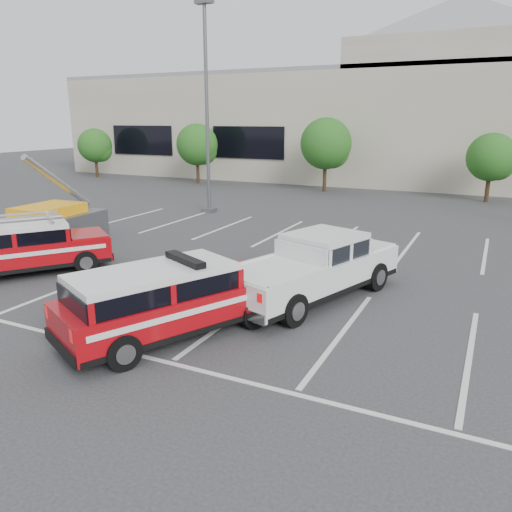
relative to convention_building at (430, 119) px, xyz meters
The scene contains 12 objects.
ground 32.21m from the convention_building, 90.33° to the right, with size 120.00×120.00×0.00m, color #2E2E30.
stall_markings 27.77m from the convention_building, 90.38° to the right, with size 23.00×15.00×0.01m, color silver.
convention_building is the anchor object (origin of this frame).
tree_far_left 27.03m from the convention_building, 158.63° to the right, with size 2.77×2.77×3.99m.
tree_left 18.11m from the convention_building, 146.95° to the right, with size 3.07×3.07×4.42m.
tree_mid_left 11.19m from the convention_building, 117.40° to the right, with size 3.37×3.37×4.85m.
tree_mid_right 11.20m from the convention_building, 63.43° to the right, with size 2.77×2.77×3.99m.
light_pole_left 21.49m from the convention_building, 112.39° to the right, with size 0.90×0.60×10.24m.
fire_chief_suv 33.82m from the convention_building, 91.61° to the right, with size 3.85×5.34×1.78m.
white_pickup 30.13m from the convention_building, 87.87° to the right, with size 3.67×5.97×1.73m.
ladder_suv 32.80m from the convention_building, 103.78° to the right, with size 4.20×4.83×1.83m.
utility_rig 30.76m from the convention_building, 109.33° to the right, with size 3.51×4.27×3.54m.
Camera 1 is at (5.51, -10.26, 4.74)m, focal length 35.00 mm.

